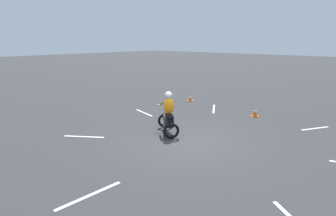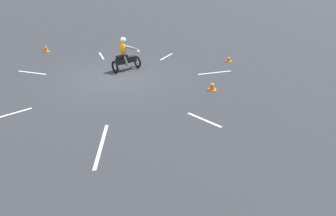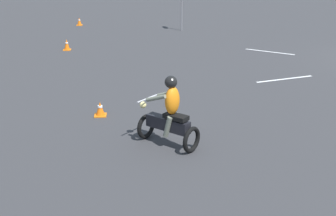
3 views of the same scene
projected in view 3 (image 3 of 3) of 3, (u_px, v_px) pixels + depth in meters
The scene contains 6 objects.
motorcycle_rider_background at pixel (169, 116), 10.47m from camera, with size 1.38×1.45×1.66m.
traffic_cone_mid_center at pixel (100, 109), 12.47m from camera, with size 0.32×0.32×0.39m.
traffic_cone_mid_left at pixel (67, 45), 20.02m from camera, with size 0.32×0.32×0.47m.
traffic_cone_far_right at pixel (79, 22), 25.93m from camera, with size 0.32×0.32×0.44m.
lane_stripe_ne at pixel (270, 52), 19.78m from camera, with size 0.10×2.14×0.01m, color silver.
lane_stripe_n at pixel (285, 79), 15.86m from camera, with size 0.10×2.19×0.01m, color silver.
Camera 3 is at (-16.81, 10.34, 4.41)m, focal length 50.00 mm.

